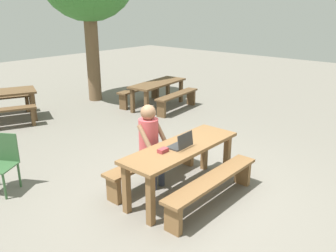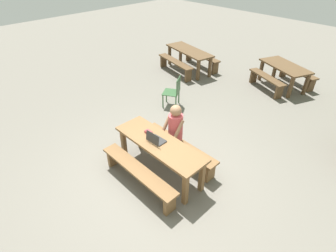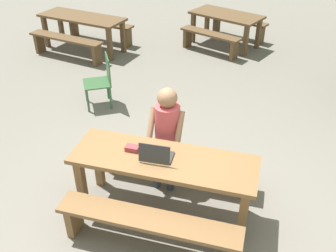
{
  "view_description": "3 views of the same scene",
  "coord_description": "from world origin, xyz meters",
  "px_view_note": "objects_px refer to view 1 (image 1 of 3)",
  "views": [
    {
      "loc": [
        -3.75,
        -3.0,
        2.71
      ],
      "look_at": [
        -0.02,
        0.25,
        1.02
      ],
      "focal_mm": 37.85,
      "sensor_mm": 36.0,
      "label": 1
    },
    {
      "loc": [
        2.97,
        -2.65,
        3.92
      ],
      "look_at": [
        -0.02,
        0.25,
        1.02
      ],
      "focal_mm": 28.14,
      "sensor_mm": 36.0,
      "label": 2
    },
    {
      "loc": [
        0.9,
        -3.01,
        3.24
      ],
      "look_at": [
        -0.02,
        0.25,
        1.02
      ],
      "focal_mm": 39.81,
      "sensor_mm": 36.0,
      "label": 3
    }
  ],
  "objects_px": {
    "picnic_table_front": "(182,153)",
    "laptop": "(181,144)",
    "picnic_table_mid": "(0,96)",
    "plastic_chair": "(2,162)",
    "person_seated": "(150,139)",
    "picnic_table_distant": "(158,86)",
    "small_pouch": "(163,150)"
  },
  "relations": [
    {
      "from": "picnic_table_front",
      "to": "laptop",
      "type": "distance_m",
      "value": 0.2
    },
    {
      "from": "picnic_table_mid",
      "to": "plastic_chair",
      "type": "bearing_deg",
      "value": -92.17
    },
    {
      "from": "person_seated",
      "to": "picnic_table_mid",
      "type": "height_order",
      "value": "person_seated"
    },
    {
      "from": "picnic_table_front",
      "to": "picnic_table_mid",
      "type": "height_order",
      "value": "picnic_table_front"
    },
    {
      "from": "picnic_table_front",
      "to": "plastic_chair",
      "type": "height_order",
      "value": "plastic_chair"
    },
    {
      "from": "person_seated",
      "to": "picnic_table_distant",
      "type": "height_order",
      "value": "person_seated"
    },
    {
      "from": "laptop",
      "to": "small_pouch",
      "type": "distance_m",
      "value": 0.31
    },
    {
      "from": "picnic_table_front",
      "to": "small_pouch",
      "type": "relative_size",
      "value": 13.79
    },
    {
      "from": "picnic_table_front",
      "to": "laptop",
      "type": "xyz_separation_m",
      "value": [
        -0.07,
        -0.04,
        0.18
      ]
    },
    {
      "from": "laptop",
      "to": "picnic_table_mid",
      "type": "relative_size",
      "value": 0.19
    },
    {
      "from": "picnic_table_mid",
      "to": "laptop",
      "type": "bearing_deg",
      "value": -66.62
    },
    {
      "from": "laptop",
      "to": "small_pouch",
      "type": "bearing_deg",
      "value": -17.71
    },
    {
      "from": "person_seated",
      "to": "picnic_table_mid",
      "type": "bearing_deg",
      "value": 90.14
    },
    {
      "from": "picnic_table_distant",
      "to": "small_pouch",
      "type": "bearing_deg",
      "value": -143.17
    },
    {
      "from": "picnic_table_front",
      "to": "picnic_table_mid",
      "type": "bearing_deg",
      "value": 91.34
    },
    {
      "from": "plastic_chair",
      "to": "picnic_table_mid",
      "type": "xyz_separation_m",
      "value": [
        1.59,
        3.41,
        0.15
      ]
    },
    {
      "from": "picnic_table_front",
      "to": "picnic_table_mid",
      "type": "relative_size",
      "value": 1.13
    },
    {
      "from": "picnic_table_mid",
      "to": "small_pouch",
      "type": "bearing_deg",
      "value": -69.75
    },
    {
      "from": "small_pouch",
      "to": "picnic_table_mid",
      "type": "bearing_deg",
      "value": 87.5
    },
    {
      "from": "small_pouch",
      "to": "picnic_table_mid",
      "type": "xyz_separation_m",
      "value": [
        0.24,
        5.5,
        -0.18
      ]
    },
    {
      "from": "picnic_table_mid",
      "to": "person_seated",
      "type": "bearing_deg",
      "value": -67.11
    },
    {
      "from": "laptop",
      "to": "picnic_table_distant",
      "type": "height_order",
      "value": "laptop"
    },
    {
      "from": "laptop",
      "to": "person_seated",
      "type": "distance_m",
      "value": 0.58
    },
    {
      "from": "laptop",
      "to": "plastic_chair",
      "type": "xyz_separation_m",
      "value": [
        -1.65,
        2.17,
        -0.36
      ]
    },
    {
      "from": "picnic_table_distant",
      "to": "plastic_chair",
      "type": "bearing_deg",
      "value": -171.1
    },
    {
      "from": "picnic_table_mid",
      "to": "picnic_table_front",
      "type": "bearing_deg",
      "value": -65.91
    },
    {
      "from": "plastic_chair",
      "to": "picnic_table_distant",
      "type": "relative_size",
      "value": 0.46
    },
    {
      "from": "laptop",
      "to": "plastic_chair",
      "type": "relative_size",
      "value": 0.39
    },
    {
      "from": "picnic_table_front",
      "to": "picnic_table_distant",
      "type": "distance_m",
      "value": 4.83
    },
    {
      "from": "person_seated",
      "to": "picnic_table_distant",
      "type": "distance_m",
      "value": 4.55
    },
    {
      "from": "laptop",
      "to": "plastic_chair",
      "type": "distance_m",
      "value": 2.75
    },
    {
      "from": "small_pouch",
      "to": "picnic_table_mid",
      "type": "distance_m",
      "value": 5.51
    }
  ]
}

